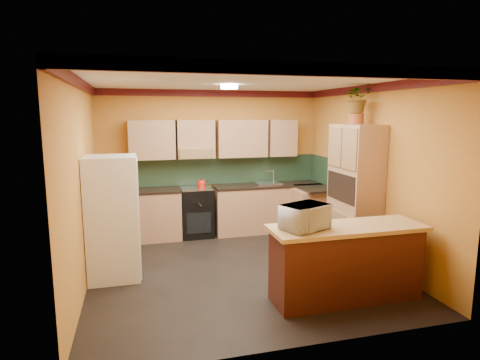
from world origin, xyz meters
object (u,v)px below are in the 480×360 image
base_cabinets_back (229,211)px  microwave (305,217)px  stove (196,212)px  pantry (355,193)px  breakfast_bar (346,265)px  fridge (113,218)px

base_cabinets_back → microwave: microwave is taller
stove → pantry: (2.21, -1.80, 0.59)m
base_cabinets_back → pantry: size_ratio=1.74×
breakfast_bar → microwave: size_ratio=3.39×
stove → breakfast_bar: stove is taller
microwave → fridge: bearing=123.2°
base_cabinets_back → pantry: pantry is taller
base_cabinets_back → breakfast_bar: same height
stove → breakfast_bar: 3.36m
fridge → breakfast_bar: size_ratio=0.94×
base_cabinets_back → fridge: size_ratio=2.15×
stove → microwave: microwave is taller
base_cabinets_back → microwave: 3.14m
stove → fridge: 2.19m
stove → microwave: (0.81, -3.07, 0.62)m
fridge → pantry: bearing=-2.4°
base_cabinets_back → microwave: bearing=-86.5°
fridge → breakfast_bar: 3.13m
pantry → base_cabinets_back: bearing=131.4°
microwave → pantry: bearing=18.5°
fridge → pantry: (3.60, -0.15, 0.20)m
stove → microwave: 3.24m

